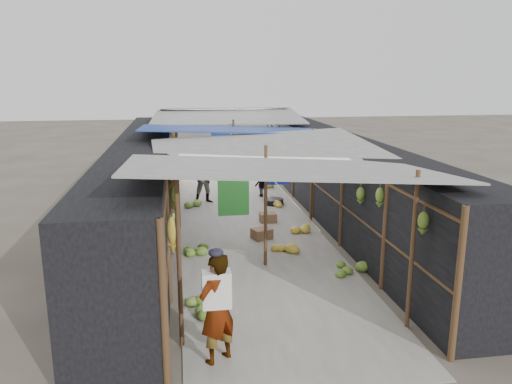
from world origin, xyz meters
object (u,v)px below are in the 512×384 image
vendor_elderly (217,309)px  vendor_seated (260,184)px  crate_near (268,218)px  black_basin (274,202)px  shopper_blue (205,178)px

vendor_elderly → vendor_seated: size_ratio=1.81×
crate_near → black_basin: (0.52, 1.88, -0.04)m
black_basin → vendor_elderly: bearing=-106.0°
crate_near → vendor_seated: 2.96m
vendor_elderly → shopper_blue: (0.35, 9.07, 0.01)m
crate_near → vendor_elderly: 6.96m
shopper_blue → crate_near: bearing=-60.2°
shopper_blue → vendor_seated: 1.95m
shopper_blue → vendor_seated: shopper_blue is taller
crate_near → black_basin: size_ratio=0.72×
crate_near → vendor_seated: bearing=85.1°
shopper_blue → vendor_seated: size_ratio=1.83×
shopper_blue → vendor_elderly: bearing=-95.6°
vendor_seated → vendor_elderly: bearing=-36.2°
crate_near → shopper_blue: shopper_blue is taller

